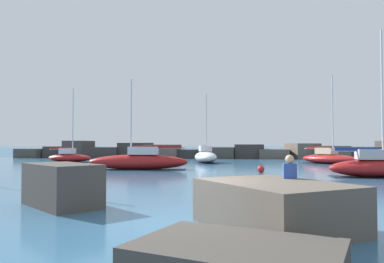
{
  "coord_description": "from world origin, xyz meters",
  "views": [
    {
      "loc": [
        0.92,
        -9.94,
        2.14
      ],
      "look_at": [
        -2.3,
        23.67,
        3.23
      ],
      "focal_mm": 35.0,
      "sensor_mm": 36.0,
      "label": 1
    }
  ],
  "objects": [
    {
      "name": "open_sea_beyond",
      "position": [
        0.0,
        104.45,
        0.0
      ],
      "size": [
        400.0,
        116.0,
        0.01
      ],
      "color": "#235175",
      "rests_on": "ground"
    },
    {
      "name": "mooring_buoy_orange_near",
      "position": [
        3.33,
        17.88,
        0.26
      ],
      "size": [
        0.52,
        0.52,
        0.72
      ],
      "color": "red",
      "rests_on": "ground"
    },
    {
      "name": "foreground_rocks",
      "position": [
        -0.26,
        0.01,
        0.57
      ],
      "size": [
        10.66,
        9.3,
        1.45
      ],
      "color": "brown",
      "rests_on": "ground"
    },
    {
      "name": "sailboat_moored_3",
      "position": [
        11.43,
        30.38,
        0.62
      ],
      "size": [
        5.98,
        6.57,
        9.31
      ],
      "color": "maroon",
      "rests_on": "ground"
    },
    {
      "name": "ground_plane",
      "position": [
        0.0,
        0.0,
        0.0
      ],
      "size": [
        600.0,
        600.0,
        0.0
      ],
      "primitive_type": "plane",
      "color": "#336084"
    },
    {
      "name": "sailboat_moored_2",
      "position": [
        -6.34,
        20.17,
        0.7
      ],
      "size": [
        8.29,
        2.52,
        7.46
      ],
      "color": "maroon",
      "rests_on": "ground"
    },
    {
      "name": "sailboat_moored_1",
      "position": [
        -17.25,
        31.52,
        0.59
      ],
      "size": [
        5.45,
        2.57,
        8.5
      ],
      "color": "maroon",
      "rests_on": "ground"
    },
    {
      "name": "breakwater_jetty",
      "position": [
        2.12,
        44.61,
        0.95
      ],
      "size": [
        63.64,
        6.8,
        2.55
      ],
      "color": "#423D38",
      "rests_on": "ground"
    },
    {
      "name": "person_on_rocks",
      "position": [
        2.63,
        0.67,
        1.04
      ],
      "size": [
        0.36,
        0.24,
        1.83
      ],
      "color": "#282833",
      "rests_on": "ground"
    },
    {
      "name": "sailboat_moored_4",
      "position": [
        10.22,
        14.73,
        0.67
      ],
      "size": [
        5.85,
        2.25,
        9.43
      ],
      "color": "maroon",
      "rests_on": "ground"
    },
    {
      "name": "sailboat_moored_5",
      "position": [
        -1.55,
        31.71,
        0.71
      ],
      "size": [
        3.48,
        6.57,
        7.67
      ],
      "color": "white",
      "rests_on": "ground"
    }
  ]
}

